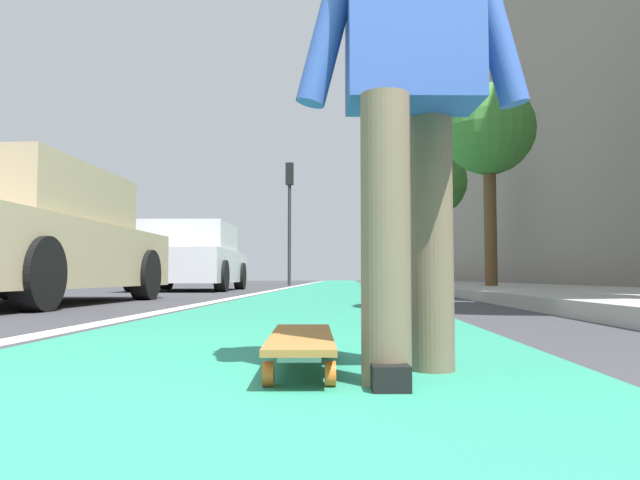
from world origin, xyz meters
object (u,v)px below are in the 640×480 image
(skater_person, at_px, (411,69))
(parked_car_mid, at_px, (191,258))
(parked_car_near, at_px, (22,239))
(skateboard, at_px, (301,341))
(street_tree_mid, at_px, (489,131))
(traffic_light, at_px, (290,201))
(street_tree_far, at_px, (433,183))

(skater_person, height_order, parked_car_mid, skater_person)
(parked_car_near, bearing_deg, skateboard, -143.17)
(parked_car_mid, xyz_separation_m, street_tree_mid, (-1.43, -6.25, 2.45))
(skater_person, xyz_separation_m, parked_car_near, (4.67, 3.73, -0.22))
(street_tree_mid, bearing_deg, skater_person, 165.29)
(traffic_light, xyz_separation_m, street_tree_far, (-2.42, -4.83, 0.26))
(skateboard, bearing_deg, traffic_light, 5.26)
(skater_person, distance_m, street_tree_mid, 10.67)
(parked_car_near, xyz_separation_m, street_tree_far, (13.00, -6.38, 2.61))
(skateboard, distance_m, traffic_light, 20.25)
(street_tree_mid, bearing_deg, skateboard, 163.24)
(street_tree_mid, bearing_deg, parked_car_near, 130.34)
(skateboard, height_order, parked_car_mid, parked_car_mid)
(parked_car_near, bearing_deg, street_tree_far, -26.14)
(parked_car_near, xyz_separation_m, traffic_light, (15.42, -1.55, 2.35))
(skater_person, height_order, traffic_light, traffic_light)
(skater_person, height_order, street_tree_mid, street_tree_mid)
(traffic_light, height_order, street_tree_far, same)
(parked_car_mid, distance_m, street_tree_mid, 6.86)
(parked_car_mid, bearing_deg, skater_person, -162.67)
(traffic_light, bearing_deg, street_tree_far, -116.60)
(parked_car_mid, relative_size, street_tree_far, 0.92)
(parked_car_mid, height_order, traffic_light, traffic_light)
(parked_car_near, xyz_separation_m, street_tree_mid, (5.42, -6.38, 2.44))
(skateboard, xyz_separation_m, parked_car_mid, (11.38, 3.25, 0.62))
(skateboard, height_order, parked_car_near, parked_car_near)
(street_tree_far, bearing_deg, skater_person, 171.48)
(skateboard, height_order, street_tree_far, street_tree_far)
(parked_car_near, bearing_deg, skater_person, -141.38)
(street_tree_far, bearing_deg, skateboard, 170.30)
(skateboard, relative_size, street_tree_far, 0.19)
(skater_person, bearing_deg, traffic_light, 6.19)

